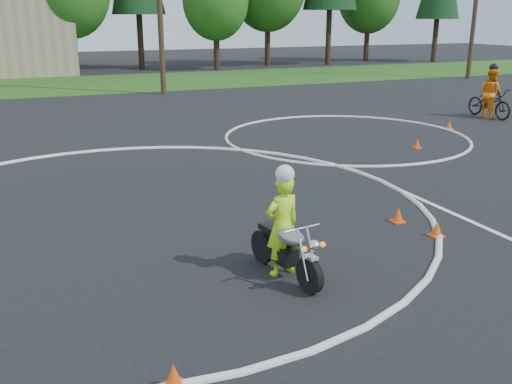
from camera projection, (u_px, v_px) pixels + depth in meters
name	position (u px, v px, depth m)	size (l,w,h in m)	color
ground	(174.00, 270.00, 9.13)	(120.00, 120.00, 0.00)	black
grass_strip	(54.00, 86.00, 32.93)	(120.00, 10.00, 0.02)	#1E4714
course_markings	(215.00, 184.00, 13.76)	(19.05, 19.05, 0.12)	silver
primary_motorcycle	(286.00, 249.00, 8.75)	(0.64, 1.82, 0.96)	black
rider_primary_grp	(283.00, 222.00, 8.74)	(0.64, 0.48, 1.78)	#BEFA1A
rider_second_grp	(490.00, 99.00, 22.54)	(0.79, 2.21, 2.12)	black
traffic_cones	(354.00, 176.00, 13.96)	(21.81, 10.93, 0.30)	#FF4B0D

